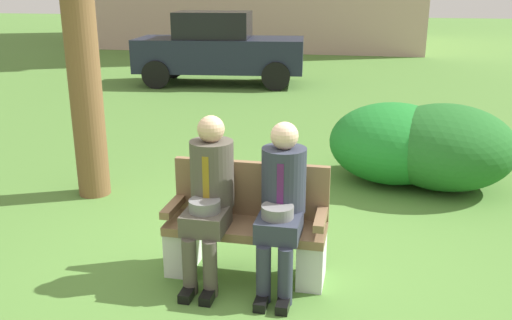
# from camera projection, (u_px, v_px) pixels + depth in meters

# --- Properties ---
(ground_plane) EXTENTS (80.00, 80.00, 0.00)m
(ground_plane) POSITION_uv_depth(u_px,v_px,m) (253.00, 259.00, 4.70)
(ground_plane) COLOR #508035
(park_bench) EXTENTS (1.26, 0.44, 0.90)m
(park_bench) POSITION_uv_depth(u_px,v_px,m) (247.00, 228.00, 4.37)
(park_bench) COLOR brown
(park_bench) RESTS_ON ground
(seated_man_left) EXTENTS (0.34, 0.72, 1.30)m
(seated_man_left) POSITION_uv_depth(u_px,v_px,m) (209.00, 192.00, 4.21)
(seated_man_left) COLOR #4C473D
(seated_man_left) RESTS_ON ground
(seated_man_right) EXTENTS (0.34, 0.72, 1.28)m
(seated_man_right) POSITION_uv_depth(u_px,v_px,m) (281.00, 199.00, 4.10)
(seated_man_right) COLOR #2D3342
(seated_man_right) RESTS_ON ground
(shrub_near_bench) EXTENTS (1.10, 1.01, 0.69)m
(shrub_near_bench) POSITION_uv_depth(u_px,v_px,m) (440.00, 145.00, 6.83)
(shrub_near_bench) COLOR #265A29
(shrub_near_bench) RESTS_ON ground
(shrub_mid_lawn) EXTENTS (1.55, 1.42, 0.97)m
(shrub_mid_lawn) POSITION_uv_depth(u_px,v_px,m) (445.00, 147.00, 6.25)
(shrub_mid_lawn) COLOR #226625
(shrub_mid_lawn) RESTS_ON ground
(shrub_far_lawn) EXTENTS (1.50, 1.38, 0.94)m
(shrub_far_lawn) POSITION_uv_depth(u_px,v_px,m) (393.00, 143.00, 6.46)
(shrub_far_lawn) COLOR #1F7C2B
(shrub_far_lawn) RESTS_ON ground
(parked_car_near) EXTENTS (4.05, 2.08, 1.68)m
(parked_car_near) POSITION_uv_depth(u_px,v_px,m) (219.00, 48.00, 12.91)
(parked_car_near) COLOR #1E2338
(parked_car_near) RESTS_ON ground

